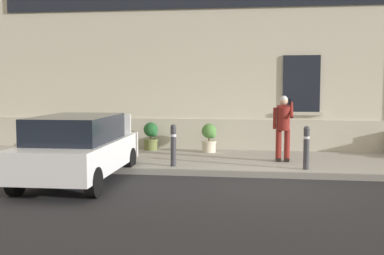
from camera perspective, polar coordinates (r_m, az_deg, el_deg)
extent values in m
plane|color=#232326|center=(10.56, 9.12, -6.87)|extent=(80.00, 80.00, 0.00)
cube|color=#99968E|center=(13.30, 8.96, -4.05)|extent=(24.00, 3.60, 0.15)
cube|color=gray|center=(11.47, 9.06, -5.53)|extent=(24.00, 0.12, 0.15)
cube|color=beige|center=(15.71, 9.05, 10.80)|extent=(24.00, 1.40, 7.50)
cube|color=#BCB7A8|center=(15.00, 8.91, -1.17)|extent=(24.00, 0.08, 1.10)
cube|color=black|center=(14.95, 12.80, 5.08)|extent=(1.10, 0.06, 1.70)
cube|color=#BCB7A8|center=(14.94, 12.74, 1.63)|extent=(1.30, 0.12, 0.10)
cube|color=white|center=(11.04, -13.21, -3.15)|extent=(1.85, 4.04, 0.64)
cube|color=black|center=(10.83, -13.55, -0.12)|extent=(1.60, 2.44, 0.56)
cube|color=black|center=(12.96, -10.14, -2.85)|extent=(1.66, 0.14, 0.20)
cube|color=yellow|center=(12.94, -10.15, -2.06)|extent=(0.52, 0.03, 0.12)
cube|color=#B21414|center=(13.14, -13.33, -0.87)|extent=(0.16, 0.04, 0.18)
cube|color=#B21414|center=(12.70, -6.92, -0.97)|extent=(0.16, 0.04, 0.18)
cube|color=white|center=(12.63, -10.54, 0.22)|extent=(1.49, 0.10, 0.60)
cylinder|color=black|center=(10.14, -20.16, -5.90)|extent=(0.22, 0.60, 0.60)
cylinder|color=black|center=(9.53, -11.56, -6.38)|extent=(0.22, 0.60, 0.60)
cylinder|color=black|center=(12.66, -14.40, -3.58)|extent=(0.22, 0.60, 0.60)
cylinder|color=black|center=(12.18, -7.39, -3.81)|extent=(0.22, 0.60, 0.60)
cylinder|color=#333338|center=(11.83, 13.36, -2.58)|extent=(0.14, 0.14, 0.95)
sphere|color=#333338|center=(11.78, 13.41, -0.19)|extent=(0.15, 0.15, 0.15)
cylinder|color=silver|center=(11.80, 13.39, -1.16)|extent=(0.15, 0.15, 0.06)
cylinder|color=#333338|center=(11.98, -2.22, -2.34)|extent=(0.14, 0.14, 0.95)
sphere|color=#333338|center=(11.93, -2.22, 0.02)|extent=(0.15, 0.15, 0.15)
cylinder|color=silver|center=(11.95, -2.22, -0.94)|extent=(0.15, 0.15, 0.06)
cylinder|color=maroon|center=(12.88, 10.19, -2.01)|extent=(0.15, 0.15, 0.82)
cube|color=black|center=(12.99, 10.15, -3.73)|extent=(0.12, 0.28, 0.10)
cylinder|color=maroon|center=(12.89, 11.16, -2.02)|extent=(0.15, 0.15, 0.82)
cube|color=black|center=(13.00, 11.12, -3.74)|extent=(0.12, 0.28, 0.10)
cylinder|color=maroon|center=(12.75, 10.74, 1.14)|extent=(0.34, 0.45, 0.67)
sphere|color=tan|center=(12.65, 10.79, 3.11)|extent=(0.22, 0.22, 0.22)
sphere|color=silver|center=(12.65, 10.79, 3.25)|extent=(0.21, 0.21, 0.21)
cylinder|color=maroon|center=(12.70, 9.76, 1.07)|extent=(0.09, 0.19, 0.57)
cylinder|color=maroon|center=(12.70, 11.67, 2.04)|extent=(0.09, 0.41, 0.42)
cube|color=black|center=(12.63, 11.47, 3.01)|extent=(0.07, 0.02, 0.15)
cylinder|color=#2D2D30|center=(15.23, -11.86, -1.99)|extent=(0.40, 0.40, 0.34)
cylinder|color=#2D2D30|center=(15.22, -11.87, -1.47)|extent=(0.44, 0.44, 0.05)
cylinder|color=#47331E|center=(15.20, -11.88, -0.91)|extent=(0.04, 0.04, 0.24)
sphere|color=#286B2D|center=(15.18, -11.89, -0.23)|extent=(0.44, 0.44, 0.44)
sphere|color=#286B2D|center=(15.11, -11.59, -0.63)|extent=(0.24, 0.24, 0.24)
cylinder|color=#606B38|center=(14.98, -4.88, -2.02)|extent=(0.40, 0.40, 0.34)
cylinder|color=#606B38|center=(14.96, -4.89, -1.49)|extent=(0.44, 0.44, 0.05)
cylinder|color=#47331E|center=(14.94, -4.89, -0.92)|extent=(0.04, 0.04, 0.24)
sphere|color=#1E5628|center=(14.92, -4.90, -0.23)|extent=(0.44, 0.44, 0.44)
sphere|color=#1E5628|center=(14.86, -4.56, -0.64)|extent=(0.24, 0.24, 0.24)
cylinder|color=beige|center=(14.46, 2.02, -2.27)|extent=(0.40, 0.40, 0.34)
cylinder|color=beige|center=(14.44, 2.02, -1.72)|extent=(0.44, 0.44, 0.05)
cylinder|color=#47331E|center=(14.42, 2.02, -1.12)|extent=(0.04, 0.04, 0.24)
sphere|color=#4C843D|center=(14.41, 2.02, -0.41)|extent=(0.44, 0.44, 0.44)
sphere|color=#4C843D|center=(14.36, 2.40, -0.83)|extent=(0.24, 0.24, 0.24)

